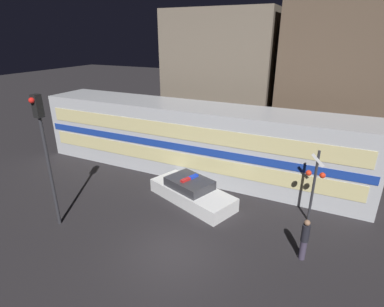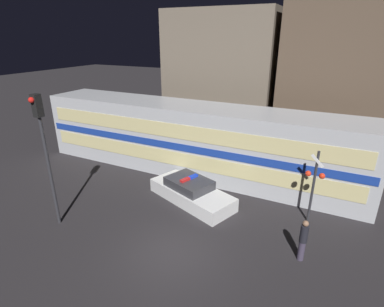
% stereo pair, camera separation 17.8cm
% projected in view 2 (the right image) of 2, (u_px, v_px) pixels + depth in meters
% --- Properties ---
extents(ground_plane, '(120.00, 120.00, 0.00)m').
position_uv_depth(ground_plane, '(173.00, 253.00, 11.75)').
color(ground_plane, '#262326').
extents(train, '(19.95, 3.21, 4.15)m').
position_uv_depth(train, '(192.00, 139.00, 18.19)').
color(train, '#B7BABF').
rests_on(train, ground_plane).
extents(police_car, '(5.00, 3.34, 1.28)m').
position_uv_depth(police_car, '(191.00, 192.00, 15.33)').
color(police_car, silver).
rests_on(police_car, ground_plane).
extents(pedestrian, '(0.29, 0.29, 1.73)m').
position_uv_depth(pedestrian, '(303.00, 240.00, 11.10)').
color(pedestrian, '#3F384C').
rests_on(pedestrian, ground_plane).
extents(crossing_signal_near, '(0.81, 0.32, 3.44)m').
position_uv_depth(crossing_signal_near, '(314.00, 182.00, 12.97)').
color(crossing_signal_near, '#2D2D33').
rests_on(crossing_signal_near, ground_plane).
extents(traffic_light_corner, '(0.30, 0.46, 5.86)m').
position_uv_depth(traffic_light_corner, '(44.00, 141.00, 12.17)').
color(traffic_light_corner, '#2D2D33').
rests_on(traffic_light_corner, ground_plane).
extents(building_left, '(8.19, 6.99, 9.71)m').
position_uv_depth(building_left, '(227.00, 76.00, 24.12)').
color(building_left, '#726656').
rests_on(building_left, ground_plane).
extents(building_center, '(8.59, 6.87, 10.43)m').
position_uv_depth(building_center, '(352.00, 80.00, 19.79)').
color(building_center, brown).
rests_on(building_center, ground_plane).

